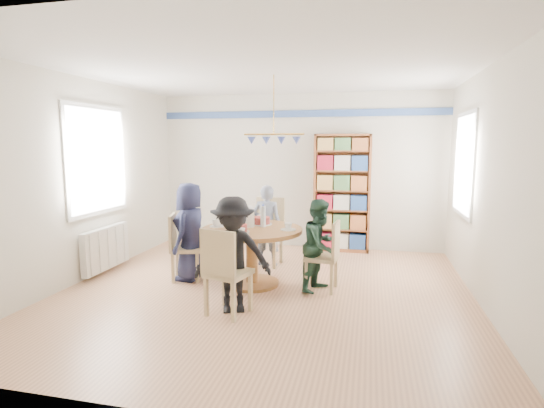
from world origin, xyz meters
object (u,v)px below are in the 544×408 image
(radiator, at_px, (106,248))
(chair_far, at_px, (268,228))
(dining_table, at_px, (252,243))
(chair_right, at_px, (328,253))
(bookshelf, at_px, (342,194))
(chair_left, at_px, (181,244))
(person_far, at_px, (267,225))
(chair_near, at_px, (224,268))
(person_right, at_px, (320,245))
(person_near, at_px, (233,255))
(person_left, at_px, (190,231))

(radiator, xyz_separation_m, chair_far, (2.15, 0.97, 0.21))
(dining_table, height_order, chair_right, chair_right)
(bookshelf, bearing_deg, chair_left, -133.56)
(person_far, bearing_deg, chair_near, 91.01)
(chair_far, distance_m, person_right, 1.39)
(chair_near, xyz_separation_m, person_near, (0.05, 0.16, 0.11))
(person_near, bearing_deg, chair_right, 24.27)
(chair_far, relative_size, person_right, 0.88)
(radiator, distance_m, chair_near, 2.46)
(radiator, bearing_deg, person_near, -23.54)
(person_left, bearing_deg, person_near, 46.26)
(chair_right, bearing_deg, chair_left, -179.98)
(person_far, bearing_deg, chair_left, 44.51)
(chair_left, bearing_deg, chair_near, -47.05)
(chair_far, relative_size, person_left, 0.77)
(person_left, xyz_separation_m, person_right, (1.76, -0.05, -0.08))
(person_right, bearing_deg, dining_table, 110.60)
(chair_right, distance_m, person_right, 0.13)
(chair_left, distance_m, person_right, 1.88)
(chair_left, relative_size, chair_far, 0.88)
(chair_left, bearing_deg, person_right, -0.23)
(chair_left, xyz_separation_m, bookshelf, (2.00, 2.11, 0.49))
(chair_far, xyz_separation_m, bookshelf, (1.04, 1.07, 0.42))
(dining_table, relative_size, chair_left, 1.45)
(chair_left, height_order, chair_near, chair_near)
(radiator, relative_size, chair_far, 0.99)
(chair_left, xyz_separation_m, chair_right, (1.97, 0.00, -0.01))
(person_far, bearing_deg, bookshelf, -131.34)
(chair_far, bearing_deg, radiator, -155.74)
(dining_table, bearing_deg, person_far, 91.89)
(chair_right, bearing_deg, radiator, 178.84)
(dining_table, xyz_separation_m, person_right, (0.89, -0.01, 0.02))
(radiator, relative_size, person_left, 0.76)
(chair_far, relative_size, person_near, 0.80)
(dining_table, bearing_deg, chair_right, -0.17)
(radiator, bearing_deg, chair_near, -27.34)
(chair_right, relative_size, person_left, 0.66)
(chair_right, height_order, person_left, person_left)
(radiator, distance_m, person_right, 3.08)
(chair_far, xyz_separation_m, person_near, (0.08, -1.94, 0.08))
(person_left, height_order, person_right, person_left)
(chair_left, xyz_separation_m, chair_far, (0.96, 1.04, 0.06))
(dining_table, height_order, person_left, person_left)
(person_near, distance_m, bookshelf, 3.18)
(chair_left, distance_m, chair_right, 1.97)
(dining_table, height_order, chair_near, chair_near)
(chair_far, xyz_separation_m, person_far, (0.00, -0.10, 0.05))
(chair_near, distance_m, person_right, 1.38)
(chair_left, xyz_separation_m, person_left, (0.12, 0.04, 0.17))
(chair_near, xyz_separation_m, person_right, (0.89, 1.06, 0.05))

